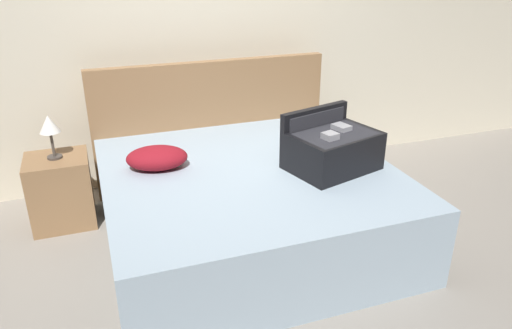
{
  "coord_description": "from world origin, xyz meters",
  "views": [
    {
      "loc": [
        -0.96,
        -2.44,
        1.92
      ],
      "look_at": [
        0.0,
        0.26,
        0.64
      ],
      "focal_mm": 34.46,
      "sensor_mm": 36.0,
      "label": 1
    }
  ],
  "objects": [
    {
      "name": "table_lamp",
      "position": [
        -1.24,
        1.08,
        0.77
      ],
      "size": [
        0.14,
        0.14,
        0.32
      ],
      "color": "#3F3833",
      "rests_on": "nightstand"
    },
    {
      "name": "nightstand",
      "position": [
        -1.24,
        1.08,
        0.26
      ],
      "size": [
        0.44,
        0.4,
        0.53
      ],
      "primitive_type": "cube",
      "color": "olive",
      "rests_on": "ground"
    },
    {
      "name": "hard_case_large",
      "position": [
        0.54,
        0.24,
        0.69
      ],
      "size": [
        0.66,
        0.56,
        0.38
      ],
      "rotation": [
        0.0,
        0.0,
        0.28
      ],
      "color": "black",
      "rests_on": "bed"
    },
    {
      "name": "ground_plane",
      "position": [
        0.0,
        0.0,
        0.0
      ],
      "size": [
        12.0,
        12.0,
        0.0
      ],
      "primitive_type": "plane",
      "color": "gray"
    },
    {
      "name": "pillow_near_headboard",
      "position": [
        -0.58,
        0.63,
        0.62
      ],
      "size": [
        0.45,
        0.33,
        0.16
      ],
      "primitive_type": "ellipsoid",
      "rotation": [
        0.0,
        0.0,
        -0.18
      ],
      "color": "maroon",
      "rests_on": "bed"
    },
    {
      "name": "back_wall",
      "position": [
        0.0,
        1.65,
        1.3
      ],
      "size": [
        8.0,
        0.1,
        2.6
      ],
      "primitive_type": "cube",
      "color": "beige",
      "rests_on": "ground"
    },
    {
      "name": "headboard",
      "position": [
        0.0,
        1.37,
        0.54
      ],
      "size": [
        1.96,
        0.08,
        1.08
      ],
      "primitive_type": "cube",
      "color": "olive",
      "rests_on": "ground"
    },
    {
      "name": "bed",
      "position": [
        0.0,
        0.4,
        0.27
      ],
      "size": [
        1.92,
        1.86,
        0.54
      ],
      "primitive_type": "cube",
      "color": "#99ADBC",
      "rests_on": "ground"
    }
  ]
}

